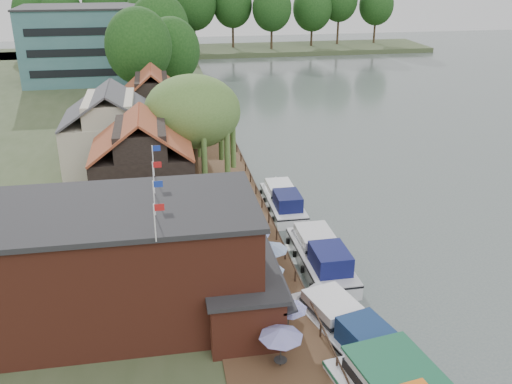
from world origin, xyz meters
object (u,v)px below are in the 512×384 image
pub (159,260)px  cruiser_0 (347,327)px  cottage_a (143,165)px  willow (193,133)px  umbrella_3 (270,258)px  umbrella_2 (266,280)px  cruiser_2 (283,198)px  umbrella_1 (288,319)px  cottage_b (112,131)px  hotel_block (102,44)px  umbrella_4 (254,241)px  umbrella_0 (281,347)px  cottage_c (153,107)px  cruiser_1 (321,252)px  umbrella_5 (246,221)px

pub → cruiser_0: 11.52m
cruiser_0 → cottage_a: bearing=106.8°
willow → umbrella_3: bearing=-77.4°
umbrella_2 → cruiser_2: (4.46, 15.00, -1.13)m
umbrella_1 → umbrella_2: 4.26m
cottage_b → pub: bearing=-80.9°
hotel_block → cottage_b: bearing=-85.0°
umbrella_3 → umbrella_4: same height
umbrella_1 → umbrella_3: 6.92m
cottage_b → umbrella_0: size_ratio=4.04×
pub → willow: 20.36m
cottage_c → cruiser_1: bearing=-68.4°
hotel_block → cruiser_1: 68.89m
hotel_block → cottage_c: (8.00, -37.00, -1.90)m
hotel_block → cruiser_1: (19.39, -65.84, -5.87)m
umbrella_2 → cruiser_2: bearing=73.4°
hotel_block → cruiser_0: (18.40, -74.60, -5.88)m
umbrella_5 → umbrella_2: bearing=-90.9°
willow → cottage_a: bearing=-132.0°
willow → umbrella_0: willow is taller
cottage_a → umbrella_3: (8.24, -11.74, -2.96)m
cottage_b → umbrella_5: cottage_b is taller
cottage_a → cruiser_1: 16.31m
cottage_c → cruiser_1: (11.39, -28.84, -3.97)m
cottage_c → willow: size_ratio=0.82×
umbrella_0 → cruiser_1: 12.47m
umbrella_3 → umbrella_4: size_ratio=1.02×
cottage_c → umbrella_3: cottage_c is taller
pub → willow: size_ratio=1.92×
pub → umbrella_0: pub is taller
cottage_b → cruiser_2: bearing=-32.3°
umbrella_5 → cruiser_2: 7.75m
umbrella_2 → umbrella_3: same height
umbrella_3 → umbrella_2: bearing=-106.9°
cruiser_0 → cruiser_1: size_ratio=0.99×
umbrella_0 → cottage_c: bearing=98.5°
pub → umbrella_1: bearing=-27.9°
hotel_block → pub: bearing=-83.6°
cottage_b → umbrella_5: 19.19m
umbrella_5 → cruiser_2: size_ratio=0.25×
cottage_c → umbrella_2: bearing=-79.1°
hotel_block → umbrella_5: size_ratio=10.49×
cottage_c → willow: 14.46m
umbrella_0 → cruiser_2: bearing=77.1°
cottage_a → cruiser_0: cottage_a is taller
umbrella_3 → cottage_b: bearing=117.3°
willow → cruiser_1: 17.51m
umbrella_1 → umbrella_2: bearing=96.4°
cottage_a → cruiser_0: size_ratio=0.83×
pub → cottage_a: size_ratio=2.33×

